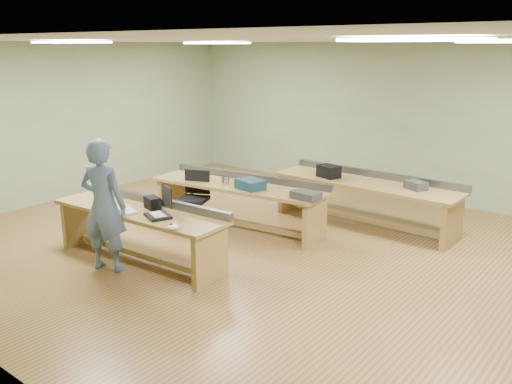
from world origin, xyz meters
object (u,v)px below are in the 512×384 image
person (104,205)px  camera_bag (152,203)px  task_chair (194,207)px  parts_bin_teal (250,184)px  drinks_can (226,181)px  mug (225,180)px  workbench_front (141,223)px  parts_bin_grey (306,195)px  workbench_back (366,192)px  laptop_base (158,216)px  workbench_mid (239,195)px

person → camera_bag: person is taller
task_chair → person: bearing=-104.0°
parts_bin_teal → drinks_can: (-0.48, -0.02, -0.02)m
mug → workbench_front: bearing=-88.8°
task_chair → parts_bin_grey: (1.94, 0.37, 0.46)m
task_chair → camera_bag: bearing=-90.7°
workbench_front → drinks_can: drinks_can is taller
parts_bin_teal → workbench_front: bearing=-105.2°
workbench_back → parts_bin_grey: bearing=-96.4°
laptop_base → parts_bin_teal: (0.02, 1.90, 0.06)m
camera_bag → parts_bin_grey: 2.21m
mug → camera_bag: bearing=-84.6°
parts_bin_teal → mug: bearing=179.0°
person → laptop_base: 0.73m
person → parts_bin_grey: size_ratio=4.31×
parts_bin_teal → mug: parts_bin_teal is taller
workbench_mid → drinks_can: 0.33m
workbench_mid → person: (-0.28, -2.43, 0.33)m
laptop_base → task_chair: (-0.92, 1.58, -0.42)m
person → parts_bin_teal: (0.61, 2.30, -0.07)m
parts_bin_grey → drinks_can: size_ratio=3.62×
workbench_mid → task_chair: 0.78m
drinks_can → camera_bag: bearing=-86.1°
task_chair → workbench_mid: bearing=13.3°
laptop_base → drinks_can: (-0.47, 1.87, 0.04)m
parts_bin_teal → mug: 0.53m
person → parts_bin_teal: 2.38m
task_chair → laptop_base: bearing=-83.1°
workbench_back → drinks_can: bearing=-135.5°
camera_bag → parts_bin_grey: (1.38, 1.73, -0.03)m
workbench_front → parts_bin_grey: (1.50, 1.86, 0.25)m
workbench_mid → person: bearing=-103.1°
workbench_front → laptop_base: bearing=-14.7°
camera_bag → parts_bin_teal: bearing=93.8°
workbench_back → person: (-1.82, -3.87, 0.33)m
mug → workbench_back: bearing=42.0°
parts_bin_teal → workbench_mid: bearing=159.0°
mug → workbench_mid: bearing=31.6°
task_chair → parts_bin_grey: task_chair is taller
workbench_front → mug: 1.83m
task_chair → mug: size_ratio=6.96×
workbench_back → camera_bag: 3.63m
workbench_front → drinks_can: size_ratio=24.34×
person → drinks_can: person is taller
camera_bag → parts_bin_grey: size_ratio=0.60×
laptop_base → parts_bin_teal: parts_bin_teal is taller
workbench_back → parts_bin_teal: (-1.21, -1.58, 0.26)m
workbench_back → laptop_base: (-1.22, -3.47, 0.21)m
drinks_can → parts_bin_teal: bearing=2.9°
workbench_front → camera_bag: (0.12, 0.13, 0.28)m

